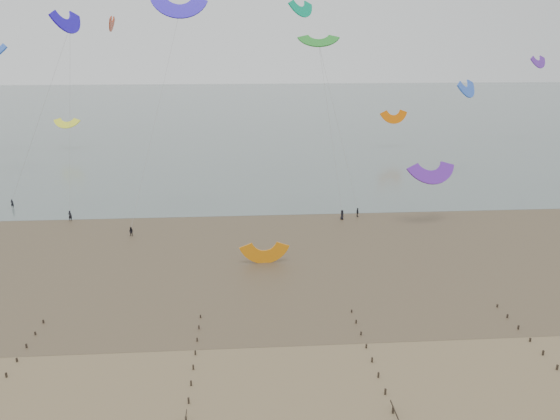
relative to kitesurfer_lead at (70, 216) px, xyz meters
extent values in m
plane|color=brown|center=(39.73, -49.54, -0.94)|extent=(500.00, 500.00, 0.00)
plane|color=#475654|center=(39.73, 150.46, -0.91)|extent=(500.00, 500.00, 0.00)
plane|color=#473A28|center=(39.73, -14.54, -0.93)|extent=(500.00, 500.00, 0.00)
ellipsoid|color=slate|center=(21.73, -27.54, -0.94)|extent=(23.60, 14.36, 0.01)
ellipsoid|color=slate|center=(51.73, -11.54, -0.94)|extent=(33.64, 18.32, 0.01)
ellipsoid|color=slate|center=(-0.27, -9.54, -0.94)|extent=(26.95, 14.22, 0.01)
cube|color=black|center=(7.73, -48.06, -0.71)|extent=(0.16, 0.16, 0.57)
cube|color=black|center=(7.73, -45.43, -0.73)|extent=(0.16, 0.16, 0.54)
cube|color=black|center=(7.73, -42.80, -0.74)|extent=(0.16, 0.16, 0.51)
cube|color=black|center=(7.73, -40.17, -0.76)|extent=(0.16, 0.16, 0.48)
cube|color=black|center=(7.73, -37.54, -0.77)|extent=(0.16, 0.16, 0.45)
cube|color=black|center=(25.73, -55.96, -0.67)|extent=(0.16, 0.16, 0.65)
cube|color=black|center=(25.73, -53.33, -0.68)|extent=(0.16, 0.16, 0.62)
cube|color=black|center=(25.73, -50.70, -0.70)|extent=(0.16, 0.16, 0.59)
cube|color=black|center=(25.73, -48.06, -0.71)|extent=(0.16, 0.16, 0.57)
cube|color=black|center=(25.73, -45.43, -0.73)|extent=(0.16, 0.16, 0.54)
cube|color=black|center=(25.73, -42.80, -0.74)|extent=(0.16, 0.16, 0.51)
cube|color=black|center=(25.73, -40.17, -0.76)|extent=(0.16, 0.16, 0.48)
cube|color=black|center=(25.73, -37.54, -0.77)|extent=(0.16, 0.16, 0.45)
cube|color=black|center=(43.73, -55.96, -0.67)|extent=(0.16, 0.16, 0.65)
cube|color=black|center=(43.73, -53.33, -0.68)|extent=(0.16, 0.16, 0.62)
cube|color=black|center=(43.73, -50.70, -0.70)|extent=(0.16, 0.16, 0.59)
cube|color=black|center=(43.73, -48.06, -0.71)|extent=(0.16, 0.16, 0.57)
cube|color=black|center=(43.73, -45.43, -0.73)|extent=(0.16, 0.16, 0.54)
cube|color=black|center=(43.73, -42.80, -0.74)|extent=(0.16, 0.16, 0.51)
cube|color=black|center=(43.73, -40.17, -0.76)|extent=(0.16, 0.16, 0.48)
cube|color=black|center=(43.73, -37.54, -0.77)|extent=(0.16, 0.16, 0.45)
cube|color=black|center=(61.73, -50.70, -0.70)|extent=(0.16, 0.16, 0.59)
cube|color=black|center=(61.73, -48.06, -0.71)|extent=(0.16, 0.16, 0.57)
cube|color=black|center=(61.73, -45.43, -0.73)|extent=(0.16, 0.16, 0.54)
cube|color=black|center=(61.73, -42.80, -0.74)|extent=(0.16, 0.16, 0.51)
cube|color=black|center=(61.73, -40.17, -0.76)|extent=(0.16, 0.16, 0.48)
cube|color=black|center=(61.73, -37.54, -0.77)|extent=(0.16, 0.16, 0.45)
imported|color=black|center=(0.00, 0.00, 0.00)|extent=(0.76, 0.57, 1.89)
imported|color=black|center=(-13.51, 8.89, -0.11)|extent=(0.61, 0.40, 1.67)
imported|color=black|center=(12.46, -8.99, -0.14)|extent=(0.92, 0.80, 1.61)
imported|color=black|center=(48.84, -2.76, -0.06)|extent=(0.81, 1.00, 1.76)
imported|color=black|center=(51.96, -1.50, -0.10)|extent=(0.51, 1.03, 1.69)
camera|label=1|loc=(30.97, -95.35, 30.53)|focal=35.00mm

